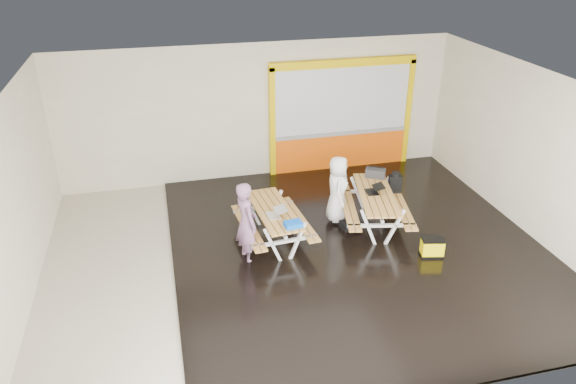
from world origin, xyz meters
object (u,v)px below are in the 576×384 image
object	(u,v)px
picnic_table_left	(274,217)
fluke_bag	(432,247)
laptop_right	(374,190)
blue_pouch	(293,224)
backpack	(395,182)
picnic_table_right	(376,201)
dark_case	(350,224)
person_right	(338,189)
person_left	(246,223)
toolbox	(375,173)
laptop_left	(276,213)

from	to	relation	value
picnic_table_left	fluke_bag	bearing A→B (deg)	-24.03
laptop_right	blue_pouch	bearing A→B (deg)	-155.22
backpack	fluke_bag	xyz separation A→B (m)	(-0.03, -1.98, -0.52)
laptop_right	backpack	size ratio (longest dim) A/B	0.83
picnic_table_right	dark_case	size ratio (longest dim) A/B	5.64
picnic_table_left	person_right	distance (m)	1.62
person_left	person_right	world-z (taller)	person_left
person_right	toolbox	bearing A→B (deg)	-53.42
person_right	backpack	xyz separation A→B (m)	(1.45, 0.21, -0.11)
person_right	laptop_left	bearing A→B (deg)	129.12
blue_pouch	backpack	distance (m)	3.12
picnic_table_left	person_right	xyz separation A→B (m)	(1.53, 0.46, 0.26)
person_left	blue_pouch	world-z (taller)	person_left
picnic_table_left	backpack	xyz separation A→B (m)	(2.98, 0.66, 0.15)
person_left	toolbox	xyz separation A→B (m)	(3.24, 1.39, 0.10)
picnic_table_right	fluke_bag	size ratio (longest dim) A/B	4.60
toolbox	fluke_bag	bearing A→B (deg)	-80.64
person_right	laptop_left	distance (m)	1.71
person_right	picnic_table_left	bearing A→B (deg)	120.43
laptop_left	laptop_right	xyz separation A→B (m)	(2.28, 0.45, 0.03)
toolbox	fluke_bag	world-z (taller)	toolbox
dark_case	fluke_bag	world-z (taller)	fluke_bag
toolbox	dark_case	distance (m)	1.40
fluke_bag	picnic_table_left	bearing A→B (deg)	155.97
person_right	dark_case	bearing A→B (deg)	-133.63
laptop_left	blue_pouch	xyz separation A→B (m)	(0.23, -0.50, -0.00)
person_right	toolbox	world-z (taller)	person_right
picnic_table_left	blue_pouch	bearing A→B (deg)	-74.24
person_left	blue_pouch	size ratio (longest dim) A/B	5.11
person_right	fluke_bag	bearing A→B (deg)	-127.45
picnic_table_right	dark_case	world-z (taller)	picnic_table_right
person_right	fluke_bag	world-z (taller)	person_right
backpack	laptop_left	bearing A→B (deg)	-162.64
backpack	fluke_bag	bearing A→B (deg)	-90.75
laptop_right	person_left	bearing A→B (deg)	-167.24
laptop_left	person_left	bearing A→B (deg)	-161.64
laptop_right	toolbox	size ratio (longest dim) A/B	0.82
person_right	laptop_right	xyz separation A→B (m)	(0.74, -0.28, 0.02)
fluke_bag	dark_case	bearing A→B (deg)	130.08
picnic_table_left	laptop_right	xyz separation A→B (m)	(2.27, 0.18, 0.27)
backpack	fluke_bag	size ratio (longest dim) A/B	0.96
toolbox	laptop_left	bearing A→B (deg)	-155.69
laptop_right	fluke_bag	bearing A→B (deg)	-65.28
blue_pouch	dark_case	world-z (taller)	blue_pouch
laptop_right	picnic_table_right	bearing A→B (deg)	-68.66
dark_case	person_left	bearing A→B (deg)	-165.85
picnic_table_left	person_left	xyz separation A→B (m)	(-0.65, -0.48, 0.23)
toolbox	backpack	xyz separation A→B (m)	(0.39, -0.24, -0.17)
blue_pouch	backpack	xyz separation A→B (m)	(2.76, 1.43, -0.08)
picnic_table_left	toolbox	xyz separation A→B (m)	(2.59, 0.90, 0.32)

